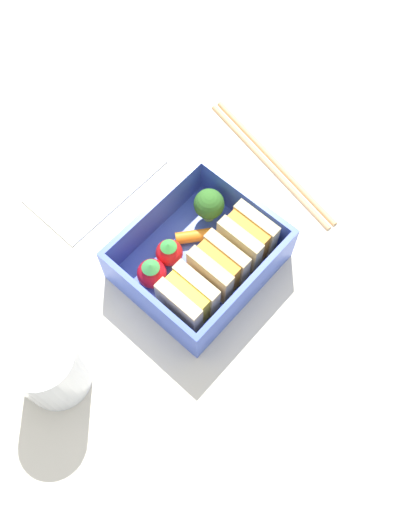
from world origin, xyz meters
The scene contains 13 objects.
ground_plane centered at (0.00, 0.00, -1.00)cm, with size 120.00×120.00×2.00cm, color beige.
bento_tray centered at (0.00, 0.00, 0.60)cm, with size 15.73×13.58×1.20cm, color #405BC3.
bento_rim centered at (0.00, 0.00, 3.59)cm, with size 15.73×13.58×4.78cm.
sandwich_left centered at (-4.64, 2.65, 3.83)cm, with size 3.89×5.30×5.26cm.
sandwich_center_left centered at (0.00, 2.65, 3.83)cm, with size 3.89×5.30×5.26cm.
sandwich_center centered at (4.64, 2.65, 3.83)cm, with size 3.89×5.30×5.26cm.
broccoli_floret centered at (-4.86, -2.91, 3.95)cm, with size 3.38×3.38×4.58cm.
carrot_stick_far_left centered at (-1.73, -2.25, 1.88)cm, with size 1.35×1.35×4.14cm, color orange.
strawberry_far_left centered at (1.84, -2.62, 2.79)cm, with size 2.94×2.94×3.54cm.
strawberry_left centered at (4.84, -2.29, 2.90)cm, with size 3.16×3.16×3.76cm.
chopstick_pair centered at (-15.98, -2.66, 0.35)cm, with size 5.93×21.64×0.70cm.
drinking_glass centered at (18.65, -2.23, 4.51)cm, with size 6.73×6.73×9.02cm, color white.
folded_napkin centered at (0.07, -16.51, 0.20)cm, with size 15.47×8.81×0.40cm, color white.
Camera 1 is at (19.01, 17.11, 57.56)cm, focal length 40.00 mm.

